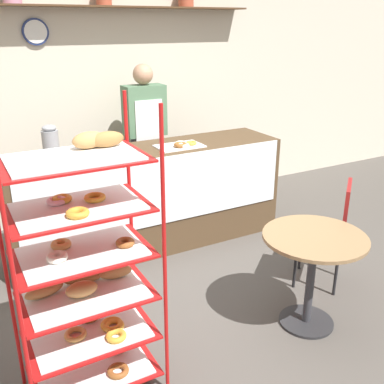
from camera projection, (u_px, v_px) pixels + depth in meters
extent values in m
plane|color=#4C4742|center=(221.00, 312.00, 3.43)|extent=(14.00, 14.00, 0.00)
cube|color=beige|center=(107.00, 94.00, 4.90)|extent=(10.00, 0.06, 2.70)
cube|color=#4C331E|center=(106.00, 7.00, 4.47)|extent=(3.23, 0.24, 0.02)
cylinder|color=navy|center=(35.00, 32.00, 4.32)|extent=(0.25, 0.03, 0.25)
cylinder|color=white|center=(36.00, 32.00, 4.31)|extent=(0.22, 0.00, 0.22)
cube|color=#4C3823|center=(150.00, 198.00, 4.33)|extent=(2.62, 0.62, 0.98)
cube|color=silver|center=(163.00, 191.00, 4.00)|extent=(2.51, 0.01, 0.63)
cylinder|color=#B71414|center=(18.00, 304.00, 2.07)|extent=(0.02, 0.02, 1.72)
cylinder|color=#B71414|center=(165.00, 265.00, 2.40)|extent=(0.02, 0.02, 1.72)
cylinder|color=#B71414|center=(4.00, 259.00, 2.46)|extent=(0.02, 0.02, 1.72)
cylinder|color=#B71414|center=(132.00, 231.00, 2.79)|extent=(0.02, 0.02, 1.72)
cube|color=#B71414|center=(94.00, 371.00, 2.69)|extent=(0.72, 0.46, 0.01)
cube|color=white|center=(94.00, 369.00, 2.69)|extent=(0.64, 0.41, 0.01)
torus|color=brown|center=(118.00, 371.00, 2.64)|extent=(0.13, 0.13, 0.04)
torus|color=tan|center=(117.00, 346.00, 2.85)|extent=(0.10, 0.10, 0.03)
torus|color=brown|center=(117.00, 347.00, 2.84)|extent=(0.12, 0.12, 0.04)
cube|color=#B71414|center=(90.00, 334.00, 2.60)|extent=(0.72, 0.46, 0.01)
cube|color=white|center=(90.00, 333.00, 2.59)|extent=(0.64, 0.41, 0.01)
torus|color=gold|center=(112.00, 324.00, 2.63)|extent=(0.13, 0.13, 0.03)
torus|color=brown|center=(89.00, 316.00, 2.70)|extent=(0.12, 0.12, 0.04)
torus|color=tan|center=(75.00, 334.00, 2.55)|extent=(0.13, 0.13, 0.03)
torus|color=gold|center=(114.00, 326.00, 2.62)|extent=(0.12, 0.12, 0.03)
torus|color=gold|center=(116.00, 336.00, 2.53)|extent=(0.12, 0.12, 0.03)
cube|color=#B71414|center=(87.00, 296.00, 2.51)|extent=(0.72, 0.46, 0.01)
cube|color=white|center=(86.00, 294.00, 2.50)|extent=(0.64, 0.41, 0.01)
ellipsoid|color=#B27F47|center=(115.00, 272.00, 2.63)|extent=(0.21, 0.10, 0.08)
ellipsoid|color=#B27F47|center=(44.00, 290.00, 2.46)|extent=(0.24, 0.14, 0.07)
ellipsoid|color=#B27F47|center=(82.00, 289.00, 2.45)|extent=(0.18, 0.10, 0.09)
ellipsoid|color=olive|center=(83.00, 277.00, 2.59)|extent=(0.24, 0.13, 0.07)
cube|color=#B71414|center=(83.00, 254.00, 2.41)|extent=(0.72, 0.46, 0.01)
cube|color=white|center=(82.00, 252.00, 2.41)|extent=(0.64, 0.41, 0.01)
torus|color=tan|center=(61.00, 244.00, 2.44)|extent=(0.11, 0.11, 0.04)
torus|color=silver|center=(57.00, 257.00, 2.30)|extent=(0.11, 0.11, 0.04)
torus|color=brown|center=(125.00, 243.00, 2.46)|extent=(0.10, 0.10, 0.03)
cube|color=#B71414|center=(78.00, 209.00, 2.32)|extent=(0.72, 0.46, 0.01)
cube|color=white|center=(78.00, 206.00, 2.31)|extent=(0.64, 0.41, 0.01)
torus|color=gold|center=(78.00, 213.00, 2.18)|extent=(0.12, 0.12, 0.03)
torus|color=gold|center=(95.00, 197.00, 2.38)|extent=(0.11, 0.11, 0.03)
torus|color=#EAB2C1|center=(57.00, 201.00, 2.33)|extent=(0.10, 0.10, 0.03)
torus|color=gold|center=(62.00, 199.00, 2.36)|extent=(0.10, 0.10, 0.03)
cube|color=#B71414|center=(73.00, 160.00, 2.23)|extent=(0.72, 0.46, 0.01)
cube|color=white|center=(73.00, 157.00, 2.22)|extent=(0.64, 0.41, 0.01)
ellipsoid|color=olive|center=(107.00, 139.00, 2.37)|extent=(0.18, 0.08, 0.08)
ellipsoid|color=#B27F47|center=(89.00, 140.00, 2.34)|extent=(0.20, 0.13, 0.09)
cube|color=#282833|center=(147.00, 179.00, 4.88)|extent=(0.25, 0.19, 0.97)
cube|color=#4C7051|center=(144.00, 111.00, 4.62)|extent=(0.42, 0.22, 0.51)
cube|color=silver|center=(149.00, 121.00, 4.56)|extent=(0.29, 0.01, 0.43)
sphere|color=tan|center=(143.00, 74.00, 4.49)|extent=(0.21, 0.21, 0.21)
cylinder|color=#262628|center=(306.00, 321.00, 3.31)|extent=(0.40, 0.40, 0.02)
cylinder|color=#333338|center=(310.00, 281.00, 3.19)|extent=(0.06, 0.06, 0.67)
cylinder|color=olive|center=(315.00, 237.00, 3.07)|extent=(0.72, 0.72, 0.02)
cylinder|color=black|center=(301.00, 245.00, 3.96)|extent=(0.02, 0.02, 0.48)
cylinder|color=black|center=(296.00, 262.00, 3.68)|extent=(0.02, 0.02, 0.48)
cylinder|color=black|center=(339.00, 251.00, 3.85)|extent=(0.02, 0.02, 0.48)
cylinder|color=black|center=(337.00, 269.00, 3.57)|extent=(0.02, 0.02, 0.48)
cube|color=maroon|center=(321.00, 229.00, 3.68)|extent=(0.54, 0.54, 0.02)
cube|color=maroon|center=(346.00, 208.00, 3.54)|extent=(0.29, 0.26, 0.40)
cylinder|color=gray|center=(51.00, 147.00, 3.66)|extent=(0.13, 0.13, 0.28)
ellipsoid|color=gray|center=(49.00, 128.00, 3.61)|extent=(0.11, 0.11, 0.05)
cube|color=silver|center=(179.00, 146.00, 4.22)|extent=(0.44, 0.28, 0.01)
torus|color=gold|center=(191.00, 143.00, 4.25)|extent=(0.11, 0.11, 0.03)
torus|color=brown|center=(180.00, 145.00, 4.16)|extent=(0.13, 0.13, 0.04)
torus|color=silver|center=(181.00, 143.00, 4.23)|extent=(0.11, 0.11, 0.03)
torus|color=silver|center=(184.00, 145.00, 4.16)|extent=(0.11, 0.11, 0.03)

